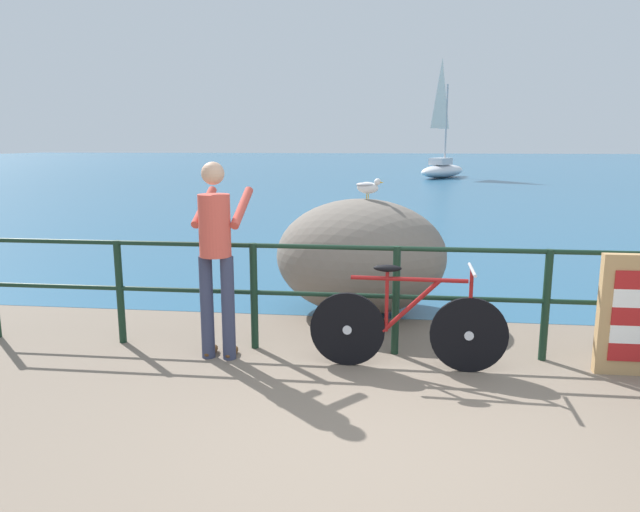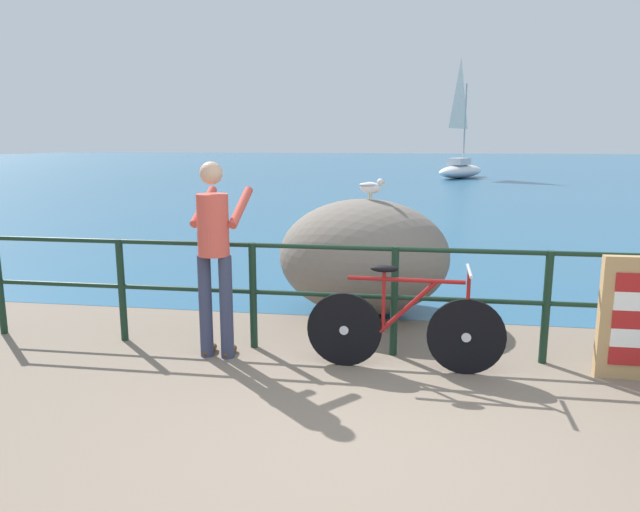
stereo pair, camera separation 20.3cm
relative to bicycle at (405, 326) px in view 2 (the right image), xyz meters
The scene contains 8 objects.
ground_plane 18.62m from the bicycle, 90.32° to the left, with size 120.00×120.00×0.10m, color #756656.
sea_surface 46.45m from the bicycle, 90.13° to the left, with size 120.00×90.00×0.01m, color #285B7F.
promenade_railing 0.44m from the bicycle, 106.52° to the left, with size 8.06×0.07×1.02m.
bicycle is the anchor object (origin of this frame).
person_at_railing 1.81m from the bicycle, behind, with size 0.46×0.65×1.78m.
breakwater_boulder_main 1.78m from the bicycle, 106.25° to the left, with size 1.94×1.60×1.31m.
seagull 2.05m from the bicycle, 104.03° to the left, with size 0.34×0.21×0.23m.
sailboat 27.60m from the bicycle, 84.56° to the left, with size 3.31×4.47×6.16m.
Camera 2 is at (0.12, -3.48, 1.95)m, focal length 32.86 mm.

